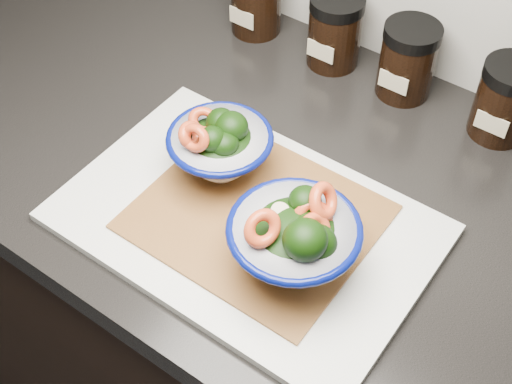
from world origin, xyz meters
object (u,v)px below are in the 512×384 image
Objects in this scene: cutting_board at (246,223)px; spice_jar_b at (335,31)px; spice_jar_d at (505,100)px; bowl_right at (296,239)px; spice_jar_c at (408,60)px; bowl_left at (220,147)px.

spice_jar_b is (-0.09, 0.34, 0.05)m from cutting_board.
cutting_board is at bearing -118.21° from spice_jar_d.
bowl_right reaches higher than spice_jar_d.
spice_jar_d is at bearing 0.00° from spice_jar_c.
bowl_right is 1.35× the size of spice_jar_b.
bowl_left reaches higher than spice_jar_b.
bowl_left is at bearing -110.30° from spice_jar_c.
spice_jar_d is (0.26, 0.30, -0.00)m from bowl_left.
bowl_right reaches higher than spice_jar_b.
spice_jar_b is 0.27m from spice_jar_d.
bowl_left is at bearing 156.29° from bowl_right.
spice_jar_c is at bearing 69.70° from bowl_left.
spice_jar_d is (0.15, 0.00, 0.00)m from spice_jar_c.
spice_jar_b and spice_jar_c have the same top height.
cutting_board is 0.11m from bowl_right.
spice_jar_d is (0.10, 0.37, -0.01)m from bowl_right.
spice_jar_b and spice_jar_d have the same top height.
bowl_right is 0.37m from spice_jar_c.
bowl_right is 0.41m from spice_jar_b.
bowl_left is 1.20× the size of spice_jar_b.
cutting_board is at bearing 164.02° from bowl_right.
spice_jar_c is (0.04, 0.34, 0.05)m from cutting_board.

